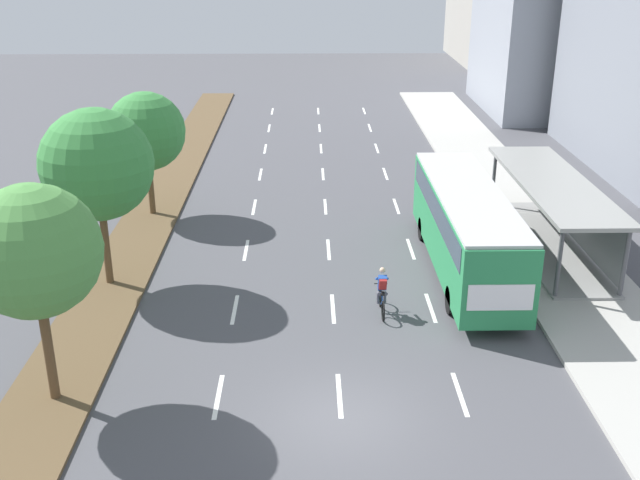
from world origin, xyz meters
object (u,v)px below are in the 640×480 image
(median_tree_nearest, at_px, (33,252))
(median_tree_third, at_px, (146,132))
(median_tree_second, at_px, (97,165))
(bus, at_px, (466,223))
(cyclist, at_px, (382,293))
(bus_shelter, at_px, (557,207))

(median_tree_nearest, bearing_deg, median_tree_third, 90.44)
(median_tree_second, xyz_separation_m, median_tree_third, (0.18, 7.72, -0.67))
(bus, relative_size, cyclist, 6.20)
(bus_shelter, relative_size, cyclist, 5.99)
(bus, xyz_separation_m, median_tree_second, (-13.67, -0.92, 2.67))
(bus_shelter, height_order, bus, bus)
(bus, relative_size, median_tree_third, 1.96)
(bus, height_order, median_tree_nearest, median_tree_nearest)
(bus_shelter, xyz_separation_m, median_tree_nearest, (-17.65, -10.98, 2.75))
(median_tree_third, bearing_deg, median_tree_nearest, -89.56)
(median_tree_nearest, bearing_deg, bus_shelter, 31.89)
(median_tree_nearest, xyz_separation_m, median_tree_second, (-0.30, 7.72, 0.12))
(bus, height_order, median_tree_second, median_tree_second)
(bus_shelter, relative_size, median_tree_second, 1.64)
(bus_shelter, relative_size, median_tree_third, 1.89)
(median_tree_nearest, distance_m, median_tree_second, 7.73)
(bus, height_order, cyclist, bus)
(bus_shelter, distance_m, bus, 4.88)
(cyclist, bearing_deg, median_tree_third, 134.08)
(cyclist, distance_m, median_tree_third, 14.65)
(median_tree_second, bearing_deg, bus_shelter, 10.29)
(bus, distance_m, median_tree_third, 15.24)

